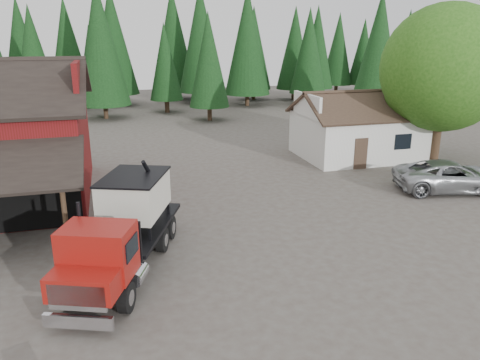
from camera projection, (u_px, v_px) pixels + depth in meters
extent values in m
plane|color=#4A413A|center=(221.00, 260.00, 17.78)|extent=(120.00, 120.00, 0.00)
cube|color=maroon|center=(79.00, 80.00, 23.90)|extent=(0.25, 7.00, 2.00)
cylinder|color=#382619|center=(66.00, 221.00, 17.85)|extent=(0.20, 0.20, 2.80)
cube|color=silver|center=(359.00, 135.00, 32.64)|extent=(8.00, 6.00, 3.00)
cube|color=#38281E|center=(373.00, 106.00, 30.59)|extent=(8.60, 3.42, 1.80)
cube|color=#38281E|center=(350.00, 100.00, 33.35)|extent=(8.60, 3.42, 1.80)
cube|color=silver|center=(307.00, 105.00, 30.94)|extent=(0.20, 4.20, 1.50)
cube|color=silver|center=(412.00, 101.00, 33.00)|extent=(0.20, 4.20, 1.50)
cube|color=#38281E|center=(361.00, 154.00, 29.62)|extent=(0.90, 0.06, 2.00)
cube|color=black|center=(403.00, 142.00, 30.22)|extent=(1.20, 0.06, 1.00)
cylinder|color=#382619|center=(436.00, 139.00, 30.88)|extent=(0.60, 0.60, 3.20)
sphere|color=#205012|center=(445.00, 68.00, 29.52)|extent=(8.00, 8.00, 8.00)
sphere|color=#205012|center=(418.00, 87.00, 30.30)|extent=(4.40, 4.40, 4.40)
sphere|color=#205012|center=(465.00, 83.00, 29.31)|extent=(4.80, 4.80, 4.80)
cylinder|color=#382619|center=(210.00, 112.00, 46.67)|extent=(0.44, 0.44, 1.60)
cone|color=black|center=(209.00, 60.00, 45.16)|extent=(3.96, 3.96, 9.00)
cylinder|color=#382619|center=(373.00, 112.00, 47.12)|extent=(0.44, 0.44, 1.60)
cone|color=black|center=(379.00, 49.00, 45.31)|extent=(4.84, 4.84, 11.00)
cylinder|color=#382619|center=(106.00, 111.00, 47.77)|extent=(0.44, 0.44, 1.60)
cone|color=black|center=(100.00, 44.00, 45.82)|extent=(5.28, 5.28, 12.00)
cylinder|color=black|center=(68.00, 294.00, 14.52)|extent=(0.64, 1.02, 0.97)
cylinder|color=black|center=(126.00, 297.00, 14.34)|extent=(0.64, 1.02, 0.97)
cylinder|color=black|center=(117.00, 238.00, 18.56)|extent=(0.64, 1.02, 0.97)
cylinder|color=black|center=(162.00, 240.00, 18.38)|extent=(0.64, 1.02, 0.97)
cylinder|color=black|center=(127.00, 226.00, 19.74)|extent=(0.64, 1.02, 0.97)
cylinder|color=black|center=(170.00, 228.00, 19.56)|extent=(0.64, 1.02, 0.97)
cube|color=black|center=(127.00, 246.00, 17.02)|extent=(3.69, 7.44, 0.35)
cube|color=silver|center=(78.00, 322.00, 13.13)|extent=(1.95, 0.89, 0.40)
cube|color=silver|center=(77.00, 298.00, 13.00)|extent=(1.60, 0.70, 0.80)
cube|color=maroon|center=(84.00, 284.00, 13.47)|extent=(2.28, 1.80, 0.75)
cube|color=maroon|center=(98.00, 251.00, 14.42)|extent=(2.53, 2.18, 1.64)
cube|color=black|center=(88.00, 253.00, 13.67)|extent=(1.76, 0.75, 0.80)
cylinder|color=black|center=(80.00, 225.00, 15.12)|extent=(0.16, 0.16, 1.59)
cube|color=black|center=(109.00, 240.00, 15.27)|extent=(2.06, 0.89, 1.42)
cube|color=black|center=(137.00, 227.00, 18.13)|extent=(3.98, 5.61, 0.14)
cube|color=beige|center=(135.00, 195.00, 17.74)|extent=(2.96, 3.46, 1.42)
cone|color=beige|center=(136.00, 217.00, 18.00)|extent=(2.53, 2.53, 0.62)
cube|color=black|center=(133.00, 177.00, 17.52)|extent=(3.08, 3.58, 0.07)
cylinder|color=black|center=(157.00, 187.00, 18.89)|extent=(1.29, 1.67, 2.70)
cube|color=maroon|center=(140.00, 202.00, 20.12)|extent=(0.75, 0.85, 0.40)
cylinder|color=silver|center=(138.00, 274.00, 15.18)|extent=(0.79, 1.01, 0.50)
imported|color=#A3A6AB|center=(451.00, 176.00, 25.45)|extent=(6.49, 4.19, 1.66)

